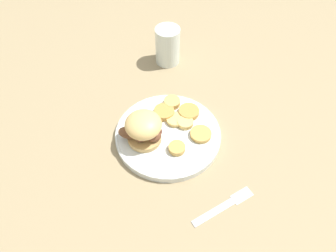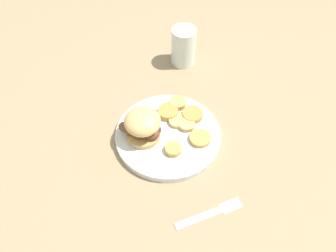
{
  "view_description": "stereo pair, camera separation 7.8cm",
  "coord_description": "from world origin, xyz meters",
  "px_view_note": "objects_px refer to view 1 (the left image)",
  "views": [
    {
      "loc": [
        -0.48,
        -0.05,
        0.65
      ],
      "look_at": [
        0.0,
        0.0,
        0.04
      ],
      "focal_mm": 35.0,
      "sensor_mm": 36.0,
      "label": 1
    },
    {
      "loc": [
        -0.47,
        -0.13,
        0.65
      ],
      "look_at": [
        0.0,
        0.0,
        0.04
      ],
      "focal_mm": 35.0,
      "sensor_mm": 36.0,
      "label": 2
    }
  ],
  "objects_px": {
    "sandwich": "(143,129)",
    "drinking_glass": "(168,46)",
    "fork": "(224,206)",
    "dinner_plate": "(168,135)"
  },
  "relations": [
    {
      "from": "drinking_glass",
      "to": "fork",
      "type": "bearing_deg",
      "value": -159.57
    },
    {
      "from": "sandwich",
      "to": "drinking_glass",
      "type": "xyz_separation_m",
      "value": [
        0.31,
        -0.02,
        -0.0
      ]
    },
    {
      "from": "dinner_plate",
      "to": "fork",
      "type": "height_order",
      "value": "dinner_plate"
    },
    {
      "from": "sandwich",
      "to": "fork",
      "type": "distance_m",
      "value": 0.25
    },
    {
      "from": "drinking_glass",
      "to": "sandwich",
      "type": "bearing_deg",
      "value": 176.07
    },
    {
      "from": "sandwich",
      "to": "dinner_plate",
      "type": "bearing_deg",
      "value": -64.24
    },
    {
      "from": "fork",
      "to": "drinking_glass",
      "type": "height_order",
      "value": "drinking_glass"
    },
    {
      "from": "fork",
      "to": "sandwich",
      "type": "bearing_deg",
      "value": 53.19
    },
    {
      "from": "dinner_plate",
      "to": "sandwich",
      "type": "xyz_separation_m",
      "value": [
        -0.03,
        0.05,
        0.05
      ]
    },
    {
      "from": "sandwich",
      "to": "fork",
      "type": "height_order",
      "value": "sandwich"
    }
  ]
}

